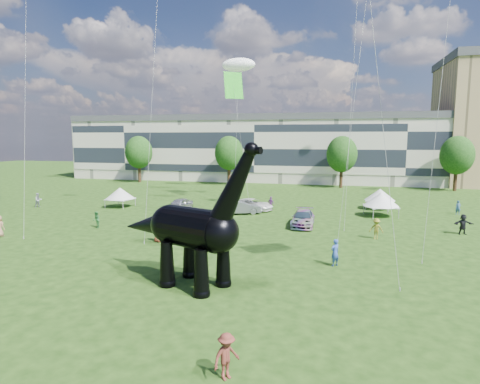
# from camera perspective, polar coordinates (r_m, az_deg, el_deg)

# --- Properties ---
(ground) EXTENTS (220.00, 220.00, 0.00)m
(ground) POSITION_cam_1_polar(r_m,az_deg,el_deg) (21.07, -7.23, -16.50)
(ground) COLOR #16330C
(ground) RESTS_ON ground
(terrace_row) EXTENTS (78.00, 11.00, 12.00)m
(terrace_row) POSITION_cam_1_polar(r_m,az_deg,el_deg) (81.37, 2.79, 5.90)
(terrace_row) COLOR beige
(terrace_row) RESTS_ON ground
(tree_far_left) EXTENTS (5.20, 5.20, 9.44)m
(tree_far_left) POSITION_cam_1_polar(r_m,az_deg,el_deg) (79.99, -14.21, 5.85)
(tree_far_left) COLOR #382314
(tree_far_left) RESTS_ON ground
(tree_mid_left) EXTENTS (5.20, 5.20, 9.44)m
(tree_mid_left) POSITION_cam_1_polar(r_m,az_deg,el_deg) (73.46, -1.58, 5.94)
(tree_mid_left) COLOR #382314
(tree_mid_left) RESTS_ON ground
(tree_mid_right) EXTENTS (5.20, 5.20, 9.44)m
(tree_mid_right) POSITION_cam_1_polar(r_m,az_deg,el_deg) (71.00, 14.29, 5.64)
(tree_mid_right) COLOR #382314
(tree_mid_right) RESTS_ON ground
(tree_far_right) EXTENTS (5.20, 5.20, 9.44)m
(tree_far_right) POSITION_cam_1_polar(r_m,az_deg,el_deg) (73.53, 28.51, 5.00)
(tree_far_right) COLOR #382314
(tree_far_right) RESTS_ON ground
(dinosaur_sculpture) EXTENTS (10.43, 5.50, 8.74)m
(dinosaur_sculpture) POSITION_cam_1_polar(r_m,az_deg,el_deg) (23.67, -7.32, -5.33)
(dinosaur_sculpture) COLOR black
(dinosaur_sculpture) RESTS_ON ground
(car_silver) EXTENTS (2.45, 4.53, 1.46)m
(car_silver) POSITION_cam_1_polar(r_m,az_deg,el_deg) (48.11, -8.64, -1.78)
(car_silver) COLOR #B9B9BE
(car_silver) RESTS_ON ground
(car_grey) EXTENTS (4.91, 3.44, 1.54)m
(car_grey) POSITION_cam_1_polar(r_m,az_deg,el_deg) (45.47, 0.05, -2.20)
(car_grey) COLOR slate
(car_grey) RESTS_ON ground
(car_white) EXTENTS (5.40, 3.44, 1.39)m
(car_white) POSITION_cam_1_polar(r_m,az_deg,el_deg) (47.79, 1.78, -1.80)
(car_white) COLOR white
(car_white) RESTS_ON ground
(car_dark) EXTENTS (2.18, 5.24, 1.51)m
(car_dark) POSITION_cam_1_polar(r_m,az_deg,el_deg) (39.86, 8.95, -3.73)
(car_dark) COLOR #595960
(car_dark) RESTS_ON ground
(gazebo_near) EXTENTS (4.73, 4.73, 2.65)m
(gazebo_near) POSITION_cam_1_polar(r_m,az_deg,el_deg) (46.72, 19.44, -1.02)
(gazebo_near) COLOR white
(gazebo_near) RESTS_ON ground
(gazebo_far) EXTENTS (4.48, 4.48, 2.49)m
(gazebo_far) POSITION_cam_1_polar(r_m,az_deg,el_deg) (51.35, 19.28, -0.38)
(gazebo_far) COLOR silver
(gazebo_far) RESTS_ON ground
(gazebo_left) EXTENTS (3.87, 3.87, 2.47)m
(gazebo_left) POSITION_cam_1_polar(r_m,az_deg,el_deg) (52.05, -16.70, -0.19)
(gazebo_left) COLOR silver
(gazebo_left) RESTS_ON ground
(visitors) EXTENTS (50.23, 36.75, 1.87)m
(visitors) POSITION_cam_1_polar(r_m,az_deg,el_deg) (35.02, 0.33, -5.03)
(visitors) COLOR #75387F
(visitors) RESTS_ON ground
(kites) EXTENTS (57.23, 47.52, 24.21)m
(kites) POSITION_cam_1_polar(r_m,az_deg,el_deg) (53.37, 7.83, 22.18)
(kites) COLOR #EE0F42
(kites) RESTS_ON ground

